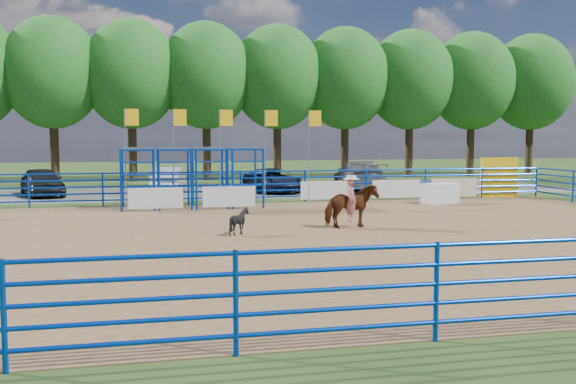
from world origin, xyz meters
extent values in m
plane|color=#395220|center=(0.00, 0.00, 0.00)|extent=(120.00, 120.00, 0.00)
cube|color=olive|center=(0.00, 0.00, 0.01)|extent=(30.00, 20.00, 0.02)
cube|color=slate|center=(0.00, 17.00, 0.01)|extent=(40.00, 10.00, 0.01)
cube|color=silver|center=(8.80, 7.99, 0.47)|extent=(1.87, 1.32, 0.91)
imported|color=#602E13|center=(2.43, 1.44, 0.75)|extent=(1.79, 0.94, 1.45)
imported|color=#A9181C|center=(2.43, 1.44, 1.68)|extent=(0.40, 0.56, 1.45)
cylinder|color=white|center=(2.43, 1.44, 2.43)|extent=(0.54, 0.54, 0.12)
imported|color=black|center=(-1.39, 0.79, 0.44)|extent=(0.80, 0.72, 0.84)
imported|color=black|center=(-9.32, 15.77, 0.74)|extent=(2.96, 4.62, 1.46)
imported|color=#92959A|center=(-2.95, 16.58, 0.71)|extent=(2.15, 4.44, 1.40)
imported|color=#151835|center=(2.60, 15.62, 0.65)|extent=(2.98, 4.96, 1.29)
imported|color=slate|center=(7.64, 15.80, 0.84)|extent=(3.14, 5.99, 1.66)
cube|color=white|center=(-3.80, 7.77, 0.55)|extent=(2.20, 0.04, 0.85)
cube|color=white|center=(-0.80, 7.77, 0.55)|extent=(2.20, 0.04, 0.85)
cube|color=white|center=(4.00, 9.96, 0.55)|extent=(2.40, 0.04, 0.85)
cube|color=white|center=(7.50, 9.96, 0.55)|extent=(2.40, 0.04, 0.85)
cube|color=beige|center=(10.50, 9.96, 0.55)|extent=(2.40, 0.04, 0.90)
cube|color=yellow|center=(13.00, 10.10, 1.00)|extent=(2.00, 0.12, 2.00)
cylinder|color=#3F2B19|center=(-10.00, 26.00, 2.40)|extent=(0.56, 0.56, 4.80)
ellipsoid|color=#22601F|center=(-10.00, 26.00, 7.56)|extent=(6.40, 6.40, 7.36)
cylinder|color=#3F2B19|center=(-5.00, 26.00, 2.40)|extent=(0.56, 0.56, 4.80)
ellipsoid|color=#22601F|center=(-5.00, 26.00, 7.56)|extent=(6.40, 6.40, 7.36)
cylinder|color=#3F2B19|center=(0.00, 26.00, 2.40)|extent=(0.56, 0.56, 4.80)
ellipsoid|color=#22601F|center=(0.00, 26.00, 7.56)|extent=(6.40, 6.40, 7.36)
cylinder|color=#3F2B19|center=(5.00, 26.00, 2.40)|extent=(0.56, 0.56, 4.80)
ellipsoid|color=#22601F|center=(5.00, 26.00, 7.56)|extent=(6.40, 6.40, 7.36)
cylinder|color=#3F2B19|center=(10.00, 26.00, 2.40)|extent=(0.56, 0.56, 4.80)
ellipsoid|color=#22601F|center=(10.00, 26.00, 7.56)|extent=(6.40, 6.40, 7.36)
cylinder|color=#3F2B19|center=(15.00, 26.00, 2.40)|extent=(0.56, 0.56, 4.80)
ellipsoid|color=#22601F|center=(15.00, 26.00, 7.56)|extent=(6.40, 6.40, 7.36)
cylinder|color=#3F2B19|center=(20.00, 26.00, 2.40)|extent=(0.56, 0.56, 4.80)
ellipsoid|color=#22601F|center=(20.00, 26.00, 7.56)|extent=(6.40, 6.40, 7.36)
cylinder|color=#3F2B19|center=(25.00, 26.00, 2.40)|extent=(0.56, 0.56, 4.80)
ellipsoid|color=#22601F|center=(25.00, 26.00, 7.56)|extent=(6.40, 6.40, 7.36)
camera|label=1|loc=(-4.19, -18.65, 3.06)|focal=40.00mm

